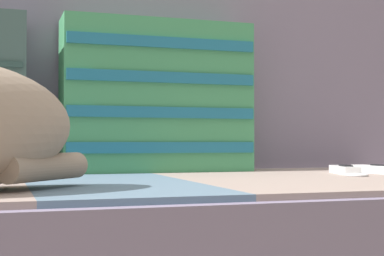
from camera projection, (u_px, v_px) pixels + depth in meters
name	position (u px, v px, depth m)	size (l,w,h in m)	color
sofa_backrest	(77.00, 62.00, 1.53)	(2.15, 0.14, 0.56)	slate
throw_pillow_striped	(157.00, 97.00, 1.45)	(0.46, 0.14, 0.37)	#3D8956
game_remote_near	(380.00, 170.00, 1.35)	(0.05, 0.20, 0.02)	white
game_remote_far	(346.00, 170.00, 1.33)	(0.09, 0.19, 0.02)	white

